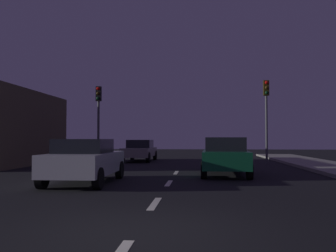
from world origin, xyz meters
TOP-DOWN VIEW (x-y plane):
  - ground_plane at (0.00, 7.00)m, footprint 80.00×80.00m
  - lane_stripe_second at (0.00, 2.60)m, footprint 0.16×1.60m
  - lane_stripe_third at (0.00, 6.40)m, footprint 0.16×1.60m
  - lane_stripe_fourth at (0.00, 10.20)m, footprint 0.16×1.60m
  - traffic_signal_left at (-5.16, 16.15)m, footprint 0.32×0.38m
  - traffic_signal_right at (4.96, 16.15)m, footprint 0.32×0.38m
  - car_stopped_ahead at (2.05, 9.50)m, footprint 1.99×4.63m
  - car_adjacent_lane at (-2.77, 6.19)m, footprint 1.94×4.16m
  - car_oncoming_far at (-2.96, 18.40)m, footprint 1.88×4.45m

SIDE VIEW (x-z plane):
  - ground_plane at x=0.00m, z-range 0.00..0.00m
  - lane_stripe_second at x=0.00m, z-range 0.00..0.01m
  - lane_stripe_third at x=0.00m, z-range 0.00..0.01m
  - lane_stripe_fourth at x=0.00m, z-range 0.00..0.01m
  - car_oncoming_far at x=-2.96m, z-range 0.02..1.43m
  - car_adjacent_lane at x=-2.77m, z-range 0.03..1.49m
  - car_stopped_ahead at x=2.05m, z-range 0.01..1.54m
  - traffic_signal_left at x=-5.16m, z-range 0.96..5.66m
  - traffic_signal_right at x=4.96m, z-range 0.99..5.92m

